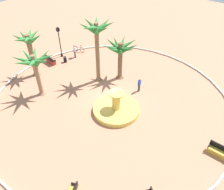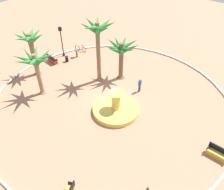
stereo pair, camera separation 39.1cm
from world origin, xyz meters
name	(u,v)px [view 1 (the left image)]	position (x,y,z in m)	size (l,w,h in m)	color
ground_plane	(110,100)	(0.00, 0.00, 0.00)	(80.00, 80.00, 0.00)	tan
plaza_curb	(110,99)	(0.00, 0.00, 0.10)	(23.54, 23.54, 0.20)	silver
fountain	(116,109)	(0.95, 1.54, 0.32)	(4.34, 4.34, 2.22)	gold
palm_tree_near_fountain	(120,51)	(-3.68, -1.79, 3.36)	(3.95, 4.04, 4.50)	brown
palm_tree_by_curb	(34,63)	(3.93, -5.97, 3.65)	(3.93, 4.01, 4.74)	#8E6B4C
palm_tree_mid_plaza	(97,35)	(-1.77, -3.27, 5.29)	(3.75, 3.74, 6.82)	brown
palm_tree_far_side	(29,45)	(2.18, -9.48, 3.74)	(3.52, 3.43, 5.16)	brown
bench_west	(218,152)	(-0.38, 10.58, 0.35)	(0.55, 1.62, 1.00)	gold
bench_southeast	(51,61)	(-0.50, -10.32, 0.35)	(0.58, 1.62, 1.00)	#B73D33
lamppost	(59,40)	(-2.53, -10.68, 2.36)	(0.32, 0.32, 4.04)	black
trash_bin	(65,59)	(-1.86, -9.19, 0.39)	(0.46, 0.46, 0.73)	black
bicycle_red_frame	(79,49)	(-4.89, -9.95, 0.38)	(0.60, 1.67, 0.94)	black
person_cyclist_helmet	(75,51)	(-3.52, -9.17, 0.95)	(0.32, 0.50, 1.70)	#33333D
person_cyclist_photo	(139,84)	(-3.01, 1.34, 0.90)	(0.53, 0.22, 1.61)	#33333D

